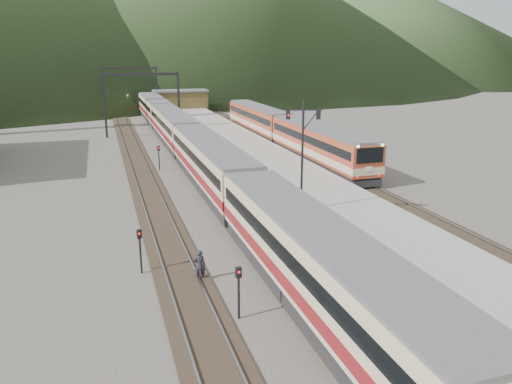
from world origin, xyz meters
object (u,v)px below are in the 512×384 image
object	(u,v)px
second_train	(284,131)
signal_mast	(303,144)
worker	(200,265)
main_train	(188,141)

from	to	relation	value
second_train	signal_mast	distance (m)	26.39
second_train	signal_mast	world-z (taller)	signal_mast
signal_mast	worker	size ratio (longest dim) A/B	4.43
main_train	signal_mast	xyz separation A→B (m)	(3.39, -20.95, 3.08)
main_train	signal_mast	distance (m)	21.45
main_train	second_train	bearing A→B (deg)	18.96
second_train	worker	bearing A→B (deg)	-117.00
signal_mast	worker	world-z (taller)	signal_mast
main_train	signal_mast	world-z (taller)	signal_mast
main_train	worker	distance (m)	27.13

